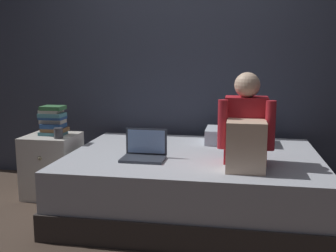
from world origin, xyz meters
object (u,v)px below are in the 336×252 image
laptop (144,152)px  book_stack (53,121)px  pillow (238,136)px  mug (58,133)px  bed (193,183)px  person_sitting (246,131)px  nightstand (52,165)px

laptop → book_stack: 1.04m
book_stack → pillow: bearing=9.1°
laptop → mug: 0.87m
bed → pillow: 0.65m
bed → pillow: (0.34, 0.45, 0.31)m
bed → mug: mug is taller
laptop → pillow: bearing=45.1°
book_stack → mug: size_ratio=2.88×
mug → person_sitting: bearing=-12.4°
pillow → laptop: bearing=-134.9°
laptop → bed: bearing=34.8°
bed → mug: bearing=177.8°
bed → person_sitting: size_ratio=3.05×
book_stack → nightstand: bearing=-120.3°
bed → laptop: (-0.35, -0.24, 0.30)m
person_sitting → pillow: 0.77m
person_sitting → laptop: size_ratio=2.05×
bed → book_stack: book_stack is taller
nightstand → pillow: bearing=9.8°
person_sitting → pillow: (-0.06, 0.75, -0.19)m
nightstand → mug: (0.13, -0.12, 0.32)m
nightstand → laptop: 1.07m
nightstand → laptop: bearing=-23.1°
laptop → pillow: 0.98m
person_sitting → laptop: bearing=175.5°
nightstand → pillow: 1.69m
pillow → book_stack: book_stack is taller
laptop → mug: laptop is taller
book_stack → mug: bearing=-51.3°
nightstand → book_stack: size_ratio=2.15×
nightstand → book_stack: (0.01, 0.02, 0.41)m
person_sitting → book_stack: 1.75m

